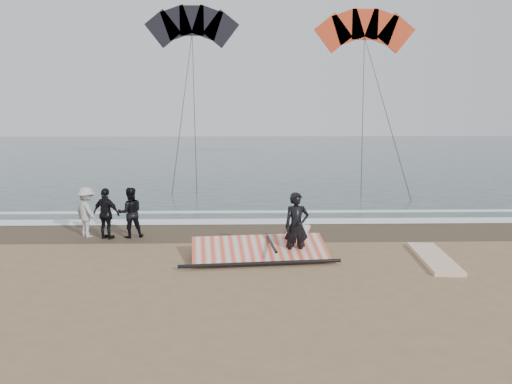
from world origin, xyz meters
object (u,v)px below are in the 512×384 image
man_main (297,226)px  board_white (434,258)px  board_cream (297,235)px  sail_rig (257,250)px

man_main → board_white: man_main is taller
man_main → board_white: size_ratio=0.67×
board_cream → man_main: bearing=-83.0°
man_main → board_white: 3.85m
man_main → board_white: (3.75, -0.16, -0.87)m
board_white → board_cream: board_white is taller
board_cream → sail_rig: bearing=-107.1°
board_white → sail_rig: bearing=179.9°
board_white → sail_rig: 4.82m
board_white → board_cream: 4.37m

